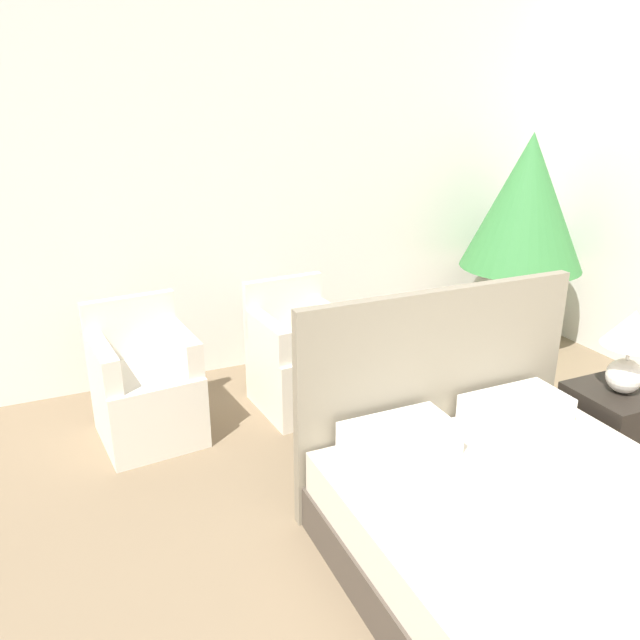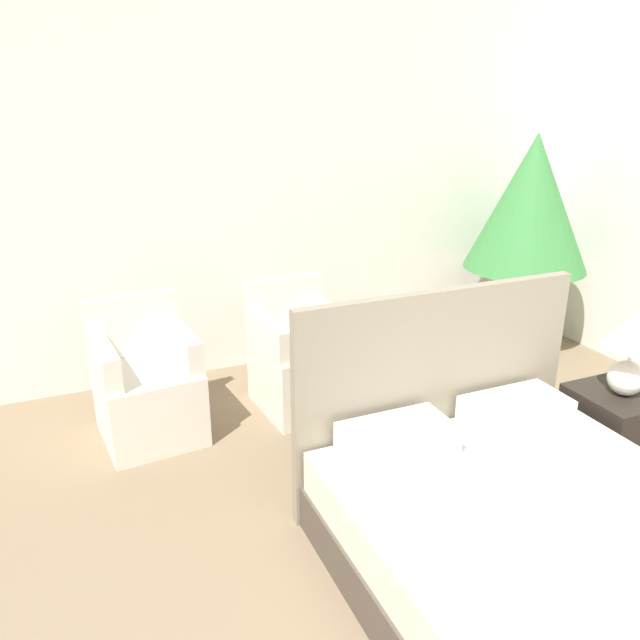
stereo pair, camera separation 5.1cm
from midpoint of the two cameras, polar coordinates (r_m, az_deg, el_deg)
wall_back at (r=4.62m, az=-7.84°, el=12.66°), size 10.00×0.06×2.90m
bed at (r=2.87m, az=21.95°, el=-20.27°), size 1.58×2.16×1.13m
armchair_near_window_left at (r=4.01m, az=-15.11°, el=-6.35°), size 0.63×0.66×0.85m
armchair_near_window_right at (r=4.24m, az=-1.35°, el=-4.13°), size 0.62×0.64×0.85m
potted_palm at (r=5.23m, az=18.89°, el=9.27°), size 0.96×0.96×1.76m
nightstand at (r=3.96m, az=25.38°, el=-9.14°), size 0.40×0.45×0.47m
table_lamp at (r=3.75m, az=27.01°, el=-1.90°), size 0.31×0.31×0.48m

